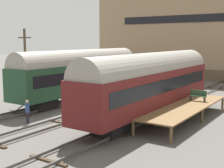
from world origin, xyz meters
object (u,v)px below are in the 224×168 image
at_px(person_worker, 27,109).
at_px(train_car_green, 81,71).
at_px(train_car_maroon, 151,81).
at_px(bench, 198,95).
at_px(utility_pole, 26,64).

bearing_deg(person_worker, train_car_green, 105.63).
bearing_deg(train_car_maroon, bench, 46.25).
xyz_separation_m(person_worker, utility_pole, (-6.50, 5.53, 2.79)).
height_order(train_car_maroon, utility_pole, utility_pole).
relative_size(train_car_green, train_car_maroon, 0.96).
bearing_deg(person_worker, bench, 46.58).
bearing_deg(train_car_maroon, utility_pole, -172.81).
height_order(bench, utility_pole, utility_pole).
bearing_deg(bench, train_car_green, -177.75).
bearing_deg(person_worker, train_car_maroon, 46.72).
xyz_separation_m(train_car_green, bench, (12.43, 0.49, -1.40)).
bearing_deg(bench, person_worker, -133.42).
distance_m(train_car_maroon, person_worker, 10.08).
bearing_deg(train_car_green, bench, 2.25).
height_order(train_car_green, utility_pole, utility_pole).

